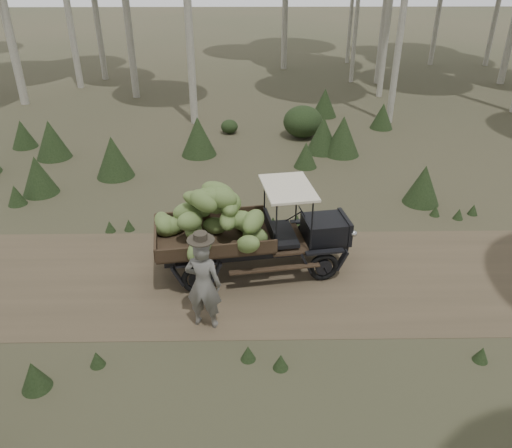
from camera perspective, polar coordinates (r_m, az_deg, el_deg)
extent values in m
plane|color=#473D2B|center=(11.05, 4.26, -6.14)|extent=(120.00, 120.00, 0.00)
cube|color=brown|center=(11.05, 4.26, -6.12)|extent=(70.00, 4.00, 0.01)
cube|color=black|center=(11.20, 7.75, -0.54)|extent=(0.99, 0.96, 0.48)
cube|color=black|center=(11.34, 10.08, -0.33)|extent=(0.22, 0.88, 0.54)
cube|color=black|center=(10.88, 1.59, -0.68)|extent=(0.26, 1.22, 0.48)
cube|color=#38281C|center=(10.78, -4.83, -1.62)|extent=(2.66, 1.93, 0.07)
cube|color=#38281C|center=(11.39, -5.24, 1.04)|extent=(2.43, 0.43, 0.28)
cube|color=#38281C|center=(10.02, -4.43, -3.10)|extent=(2.43, 0.43, 0.28)
cube|color=#38281C|center=(10.69, -11.41, -1.43)|extent=(0.29, 1.57, 0.28)
cube|color=beige|center=(10.51, 3.68, 4.16)|extent=(1.22, 1.63, 0.05)
cube|color=black|center=(11.32, -0.28, -1.84)|extent=(3.99, 0.70, 0.16)
cube|color=black|center=(10.77, 0.30, -3.62)|extent=(3.99, 0.70, 0.16)
torus|color=black|center=(12.00, 5.83, -1.25)|extent=(0.68, 0.22, 0.67)
torus|color=black|center=(10.87, 7.73, -4.90)|extent=(0.68, 0.22, 0.67)
torus|color=black|center=(11.64, -7.19, -2.38)|extent=(0.68, 0.22, 0.67)
torus|color=black|center=(10.46, -6.74, -6.31)|extent=(0.68, 0.22, 0.67)
sphere|color=beige|center=(11.67, 9.81, 0.81)|extent=(0.16, 0.16, 0.16)
sphere|color=beige|center=(11.03, 11.09, -1.09)|extent=(0.16, 0.16, 0.16)
ellipsoid|color=olive|center=(11.02, -10.58, 0.16)|extent=(0.59, 0.84, 0.42)
ellipsoid|color=olive|center=(10.29, -3.20, 0.45)|extent=(0.40, 0.63, 0.46)
ellipsoid|color=olive|center=(10.46, -2.95, 2.43)|extent=(0.47, 0.73, 0.42)
ellipsoid|color=olive|center=(10.22, -3.83, 2.95)|extent=(0.72, 0.52, 0.53)
ellipsoid|color=olive|center=(10.90, -9.76, -0.29)|extent=(0.82, 0.61, 0.51)
ellipsoid|color=olive|center=(10.38, -1.97, 0.53)|extent=(0.66, 0.47, 0.43)
ellipsoid|color=olive|center=(10.53, -3.92, 2.23)|extent=(0.76, 0.65, 0.51)
ellipsoid|color=olive|center=(10.19, -5.98, 2.63)|extent=(0.85, 0.71, 0.62)
ellipsoid|color=olive|center=(10.93, -10.29, -0.16)|extent=(0.61, 0.68, 0.46)
ellipsoid|color=olive|center=(10.95, -5.98, 2.15)|extent=(0.43, 0.72, 0.58)
ellipsoid|color=olive|center=(10.64, -6.32, 2.84)|extent=(0.64, 0.62, 0.37)
ellipsoid|color=olive|center=(10.37, -5.84, 3.23)|extent=(0.50, 0.70, 0.51)
ellipsoid|color=olive|center=(10.78, -4.70, -0.18)|extent=(0.63, 0.46, 0.38)
ellipsoid|color=olive|center=(10.43, -1.55, 0.32)|extent=(0.68, 0.75, 0.56)
ellipsoid|color=olive|center=(10.35, -3.03, 1.87)|extent=(0.39, 0.77, 0.48)
ellipsoid|color=olive|center=(10.31, -4.47, 3.32)|extent=(0.88, 0.66, 0.56)
ellipsoid|color=olive|center=(10.62, -7.14, -0.72)|extent=(0.45, 0.64, 0.40)
ellipsoid|color=olive|center=(10.88, -7.60, 1.37)|extent=(0.81, 0.60, 0.45)
ellipsoid|color=olive|center=(10.60, -6.50, 2.77)|extent=(0.82, 0.43, 0.58)
ellipsoid|color=olive|center=(10.27, -4.29, 3.03)|extent=(0.85, 0.73, 0.58)
ellipsoid|color=olive|center=(10.46, -0.08, -1.41)|extent=(0.68, 0.53, 0.48)
ellipsoid|color=olive|center=(10.35, -7.58, 0.29)|extent=(0.72, 0.66, 0.47)
ellipsoid|color=olive|center=(10.60, -4.01, 2.49)|extent=(0.86, 0.54, 0.69)
ellipsoid|color=olive|center=(10.43, -4.33, 3.67)|extent=(0.87, 0.54, 0.62)
ellipsoid|color=olive|center=(10.92, -1.13, 0.15)|extent=(0.77, 0.84, 0.59)
ellipsoid|color=olive|center=(10.24, -0.33, 0.29)|extent=(0.69, 0.83, 0.56)
ellipsoid|color=olive|center=(10.46, -3.03, 2.59)|extent=(0.78, 0.75, 0.58)
ellipsoid|color=olive|center=(9.89, -6.45, -2.71)|extent=(0.79, 0.83, 0.66)
ellipsoid|color=olive|center=(9.98, -0.93, -2.32)|extent=(0.76, 0.77, 0.61)
imported|color=#63605A|center=(9.27, -6.03, -6.90)|extent=(0.76, 0.58, 1.86)
cylinder|color=#322C23|center=(8.75, -6.34, -1.82)|extent=(0.59, 0.59, 0.02)
cylinder|color=#322C23|center=(8.72, -6.37, -1.47)|extent=(0.30, 0.30, 0.15)
cone|color=#233319|center=(21.00, 14.25, 11.88)|extent=(0.91, 0.91, 1.01)
ellipsoid|color=#233319|center=(19.88, -3.06, 11.06)|extent=(0.66, 0.66, 0.53)
cone|color=#233319|center=(22.17, 7.86, 13.59)|extent=(1.07, 1.07, 1.19)
cone|color=#233319|center=(16.61, 5.71, 7.89)|extent=(0.77, 0.77, 0.85)
cone|color=#233319|center=(18.60, -22.37, 8.94)|extent=(1.19, 1.19, 1.32)
cone|color=#233319|center=(17.93, 7.67, 10.10)|extent=(1.16, 1.16, 1.28)
cone|color=#233319|center=(20.15, -25.12, 9.31)|extent=(0.90, 0.90, 1.00)
cone|color=#233319|center=(15.89, -23.68, 5.14)|extent=(1.04, 1.04, 1.16)
ellipsoid|color=#233319|center=(19.40, 5.37, 11.57)|extent=(1.49, 1.49, 1.19)
cone|color=#233319|center=(17.77, 9.88, 9.93)|extent=(1.24, 1.24, 1.38)
cone|color=#233319|center=(15.55, -25.77, 3.01)|extent=(0.53, 0.53, 0.59)
cone|color=#233319|center=(16.32, -15.99, 7.40)|extent=(1.19, 1.19, 1.32)
cone|color=#233319|center=(17.60, -6.63, 9.94)|extent=(1.22, 1.22, 1.36)
cone|color=#233319|center=(9.18, -24.04, -15.51)|extent=(0.49, 0.49, 0.55)
cone|color=#233319|center=(14.75, 18.57, 4.30)|extent=(1.02, 1.02, 1.13)
cone|color=#233319|center=(14.35, 22.16, 1.08)|extent=(0.27, 0.27, 0.30)
cone|color=#233319|center=(13.39, -0.45, 1.39)|extent=(0.27, 0.27, 0.30)
cone|color=#233319|center=(13.54, -7.13, 1.48)|extent=(0.27, 0.27, 0.30)
cone|color=#233319|center=(14.75, 23.58, 1.54)|extent=(0.27, 0.27, 0.30)
cone|color=#233319|center=(9.30, -17.74, -14.44)|extent=(0.27, 0.27, 0.30)
cone|color=#233319|center=(8.85, 2.84, -15.41)|extent=(0.27, 0.27, 0.30)
cone|color=#233319|center=(13.22, -16.37, -0.26)|extent=(0.27, 0.27, 0.30)
cone|color=#233319|center=(13.06, 4.67, 0.53)|extent=(0.27, 0.27, 0.30)
cone|color=#233319|center=(14.31, 19.82, 1.46)|extent=(0.27, 0.27, 0.30)
cone|color=#233319|center=(12.89, 1.96, 0.22)|extent=(0.27, 0.27, 0.30)
cone|color=#233319|center=(13.31, -8.13, 0.91)|extent=(0.27, 0.27, 0.30)
cone|color=#233319|center=(13.17, -14.33, -0.08)|extent=(0.27, 0.27, 0.30)
cone|color=#233319|center=(8.99, -0.91, -14.50)|extent=(0.27, 0.27, 0.30)
cone|color=#233319|center=(9.79, 24.38, -13.38)|extent=(0.27, 0.27, 0.30)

